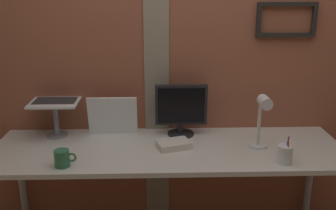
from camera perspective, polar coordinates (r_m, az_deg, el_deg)
The scene contains 10 objects.
brick_wall_back at distance 2.71m, azimuth 2.83°, elevation 6.20°, with size 3.68×0.16×2.46m.
desk at distance 2.48m, azimuth 0.07°, elevation -7.73°, with size 2.21×0.68×0.77m.
monitor at distance 2.60m, azimuth 1.93°, elevation -0.44°, with size 0.35×0.18×0.35m.
laptop_stand at distance 2.69m, azimuth -16.19°, elevation -1.30°, with size 0.28×0.22×0.23m.
laptop at distance 2.72m, azimuth -16.04°, elevation 1.99°, with size 0.32×0.33×0.24m.
whiteboard_panel at distance 2.65m, azimuth -8.14°, elevation -1.57°, with size 0.33×0.02×0.27m, color white.
desk_lamp at distance 2.41m, azimuth 13.65°, elevation -1.64°, with size 0.12×0.20×0.36m.
pen_cup at distance 2.33m, azimuth 16.80°, elevation -6.96°, with size 0.09×0.09×0.17m.
coffee_mug at distance 2.28m, azimuth -15.25°, elevation -7.55°, with size 0.13×0.09×0.10m.
paper_clutter_stack at distance 2.45m, azimuth 0.82°, elevation -5.82°, with size 0.20×0.14×0.04m, color silver.
Camera 1 is at (-0.21, -2.16, 1.76)m, focal length 41.50 mm.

